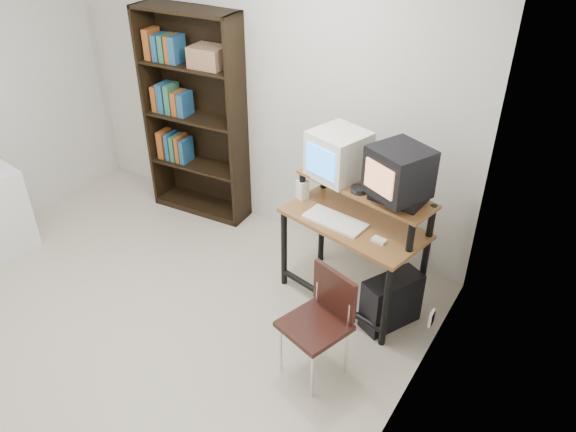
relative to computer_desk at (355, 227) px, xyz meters
The scene contains 16 objects.
floor 1.98m from the computer_desk, 132.26° to the right, with size 4.00×4.00×0.01m, color beige.
back_wall 1.53m from the computer_desk, 153.69° to the left, with size 4.00×0.01×2.60m, color beige.
right_wall 1.69m from the computer_desk, 61.60° to the right, with size 0.01×4.00×2.60m, color beige.
computer_desk is the anchor object (origin of this frame).
crt_monitor 0.56m from the computer_desk, 147.05° to the left, with size 0.46×0.46×0.36m.
vcr 0.45m from the computer_desk, ahead, with size 0.36×0.26×0.08m, color black.
crt_tv 0.62m from the computer_desk, ahead, with size 0.48×0.47×0.34m.
cd_spindle 0.32m from the computer_desk, ahead, with size 0.12×0.12×0.05m, color #26262B.
keyboard 0.17m from the computer_desk, 140.38° to the right, with size 0.47×0.21×0.04m, color white.
mousepad 0.30m from the computer_desk, 28.95° to the right, with size 0.22×0.18×0.01m, color black.
mouse 0.31m from the computer_desk, 31.44° to the right, with size 0.10×0.06×0.03m, color white.
desk_speaker 0.52m from the computer_desk, behind, with size 0.08×0.07×0.17m, color white.
pc_tower 0.62m from the computer_desk, 15.72° to the right, with size 0.20×0.45×0.42m, color black.
school_chair 0.82m from the computer_desk, 78.71° to the right, with size 0.49×0.49×0.78m.
bookshelf 1.97m from the computer_desk, 165.76° to the left, with size 1.00×0.40×1.96m.
wall_outlet 0.86m from the computer_desk, 17.39° to the right, with size 0.02×0.08×0.12m, color beige.
Camera 1 is at (2.67, -1.85, 3.00)m, focal length 35.00 mm.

